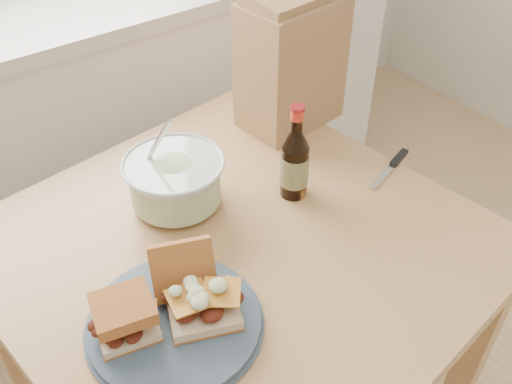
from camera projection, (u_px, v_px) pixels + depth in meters
cabinet_run at (54, 143)px, 1.88m from camera, size 2.50×0.64×0.94m
dining_table at (238, 277)px, 1.21m from camera, size 1.00×1.00×0.75m
plate at (175, 323)px, 0.98m from camera, size 0.30×0.30×0.02m
sandwich_left at (125, 317)px, 0.93m from camera, size 0.12×0.11×0.07m
sandwich_right at (196, 291)px, 0.98m from camera, size 0.15×0.20×0.10m
coleslaw_bowl at (175, 183)px, 1.20m from camera, size 0.21×0.21×0.21m
beer_bottle at (295, 163)px, 1.20m from camera, size 0.06×0.06×0.22m
knife at (395, 162)px, 1.33m from camera, size 0.17×0.07×0.01m
paper_bag at (291, 64)px, 1.38m from camera, size 0.25×0.18×0.32m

